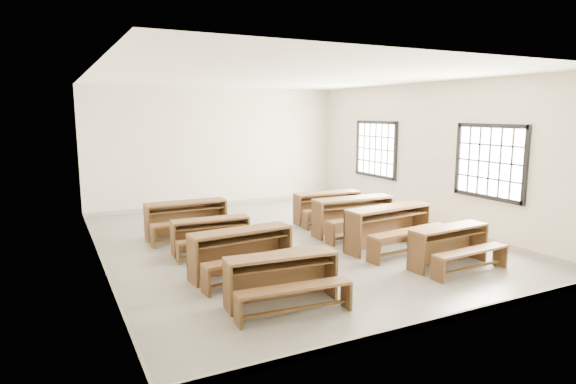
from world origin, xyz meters
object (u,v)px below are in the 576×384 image
desk_set_1 (243,249)px  desk_set_5 (390,225)px  desk_set_6 (355,213)px  desk_set_0 (283,276)px  desk_set_2 (211,233)px  desk_set_7 (328,205)px  desk_set_4 (451,244)px  desk_set_3 (187,217)px

desk_set_1 → desk_set_5: (3.02, 0.16, 0.04)m
desk_set_5 → desk_set_6: 1.20m
desk_set_1 → desk_set_0: bearing=-92.3°
desk_set_2 → desk_set_7: size_ratio=0.88×
desk_set_0 → desk_set_1: 1.31m
desk_set_1 → desk_set_4: (3.26, -1.12, -0.04)m
desk_set_0 → desk_set_7: (3.09, 3.90, 0.02)m
desk_set_1 → desk_set_5: desk_set_5 is taller
desk_set_2 → desk_set_3: desk_set_3 is taller
desk_set_2 → desk_set_4: (3.30, -2.57, 0.02)m
desk_set_1 → desk_set_3: (-0.14, 2.75, -0.00)m
desk_set_0 → desk_set_1: bearing=97.3°
desk_set_0 → desk_set_3: bearing=97.6°
desk_set_0 → desk_set_4: (3.20, 0.19, -0.00)m
desk_set_4 → desk_set_5: 1.30m
desk_set_4 → desk_set_1: bearing=157.7°
desk_set_5 → desk_set_6: (0.02, 1.20, -0.01)m
desk_set_6 → desk_set_7: size_ratio=1.09×
desk_set_3 → desk_set_4: size_ratio=1.07×
desk_set_2 → desk_set_5: 3.32m
desk_set_1 → desk_set_4: 3.44m
desk_set_3 → desk_set_4: bearing=-49.2°
desk_set_1 → desk_set_2: 1.45m
desk_set_1 → desk_set_7: (3.15, 2.60, -0.02)m
desk_set_7 → desk_set_6: bearing=-90.8°
desk_set_1 → desk_set_7: 4.08m
desk_set_0 → desk_set_4: size_ratio=1.02×
desk_set_2 → desk_set_3: 1.31m
desk_set_4 → desk_set_0: bearing=180.0°
desk_set_4 → desk_set_6: size_ratio=0.87×
desk_set_0 → desk_set_7: desk_set_7 is taller
desk_set_4 → desk_set_5: (-0.24, 1.28, 0.08)m
desk_set_2 → desk_set_4: 4.18m
desk_set_6 → desk_set_7: (0.11, 1.24, -0.05)m
desk_set_2 → desk_set_7: 3.39m
desk_set_0 → desk_set_5: desk_set_5 is taller
desk_set_2 → desk_set_6: bearing=1.1°
desk_set_3 → desk_set_6: desk_set_6 is taller
desk_set_3 → desk_set_6: bearing=-24.2°
desk_set_4 → desk_set_7: 3.71m
desk_set_2 → desk_set_1: bearing=-85.5°
desk_set_3 → desk_set_6: 3.47m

